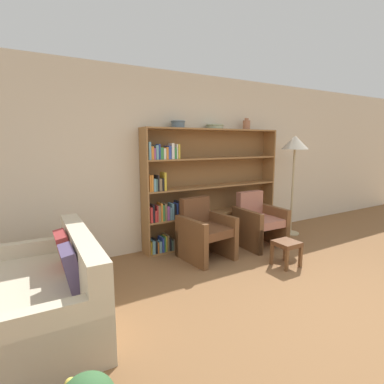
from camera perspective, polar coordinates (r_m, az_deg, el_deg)
name	(u,v)px	position (r m, az deg, el deg)	size (l,w,h in m)	color
ground_plane	(343,314)	(3.53, 26.75, -20.10)	(24.00, 24.00, 0.00)	brown
wall_back	(200,161)	(5.05, 1.50, 5.97)	(12.00, 0.06, 2.75)	beige
bookshelf	(203,188)	(4.93, 2.02, 0.70)	(2.48, 0.30, 1.90)	olive
bowl_cream	(178,124)	(4.62, -2.68, 12.86)	(0.22, 0.22, 0.11)	slate
bowl_copper	(215,126)	(4.97, 4.37, 12.38)	(0.30, 0.30, 0.07)	gray
vase_tall	(246,125)	(5.38, 10.34, 12.50)	(0.13, 0.13, 0.19)	#A36647
couch	(47,295)	(3.22, -25.95, -17.24)	(0.99, 1.72, 0.84)	beige
armchair_leather	(204,231)	(4.41, 2.37, -7.48)	(0.71, 0.75, 0.87)	brown
armchair_cushioned	(258,222)	(5.04, 12.52, -5.54)	(0.65, 0.69, 0.87)	brown
floor_lamp	(295,147)	(5.69, 19.00, 8.08)	(0.47, 0.47, 1.80)	tan
footstool	(286,246)	(4.35, 17.55, -9.86)	(0.31, 0.31, 0.35)	brown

